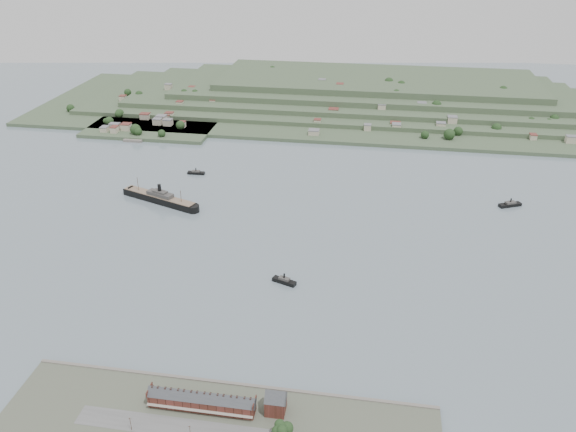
# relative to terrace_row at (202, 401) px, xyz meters

# --- Properties ---
(ground) EXTENTS (1400.00, 1400.00, 0.00)m
(ground) POSITION_rel_terrace_row_xyz_m (10.00, 168.02, -6.84)
(ground) COLOR slate
(ground) RESTS_ON ground
(terrace_row) EXTENTS (55.60, 9.80, 11.07)m
(terrace_row) POSITION_rel_terrace_row_xyz_m (0.00, 0.00, 0.00)
(terrace_row) COLOR #482319
(terrace_row) RESTS_ON ground
(gabled_building) EXTENTS (10.40, 10.18, 14.09)m
(gabled_building) POSITION_rel_terrace_row_xyz_m (37.50, 4.02, 1.34)
(gabled_building) COLOR #482319
(gabled_building) RESTS_ON ground
(far_peninsula) EXTENTS (760.00, 309.00, 30.00)m
(far_peninsula) POSITION_rel_terrace_row_xyz_m (37.91, 561.12, 5.04)
(far_peninsula) COLOR #364D33
(far_peninsula) RESTS_ON ground
(steamship) EXTENTS (83.72, 38.63, 20.92)m
(steamship) POSITION_rel_terrace_row_xyz_m (-110.98, 228.74, -2.98)
(steamship) COLOR black
(steamship) RESTS_ON ground
(tugboat) EXTENTS (17.73, 10.24, 7.74)m
(tugboat) POSITION_rel_terrace_row_xyz_m (22.36, 120.09, -4.95)
(tugboat) COLOR black
(tugboat) RESTS_ON ground
(ferry_west) EXTENTS (17.20, 5.17, 6.41)m
(ferry_west) POSITION_rel_terrace_row_xyz_m (-95.71, 293.95, -5.30)
(ferry_west) COLOR black
(ferry_west) RESTS_ON ground
(ferry_east) EXTENTS (20.78, 13.50, 7.60)m
(ferry_east) POSITION_rel_terrace_row_xyz_m (199.28, 269.21, -5.01)
(ferry_east) COLOR black
(ferry_east) RESTS_ON ground
(fig_tree) EXTENTS (10.15, 8.79, 11.32)m
(fig_tree) POSITION_rel_terrace_row_xyz_m (43.82, -13.37, 2.07)
(fig_tree) COLOR #462F20
(fig_tree) RESTS_ON ground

